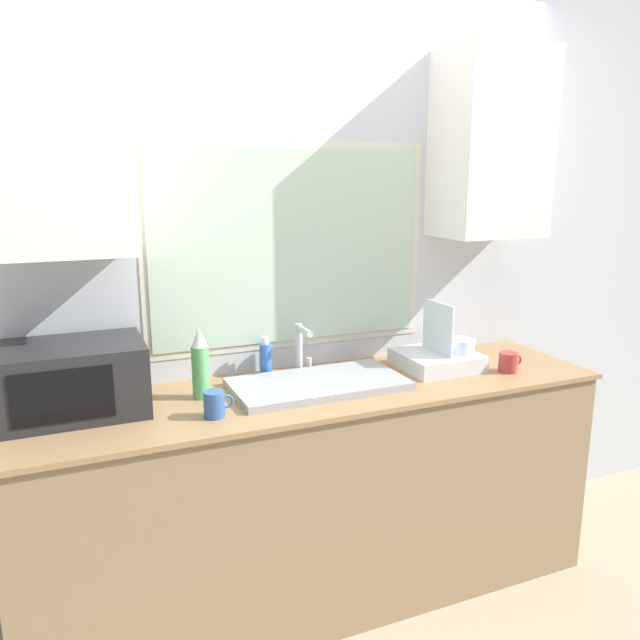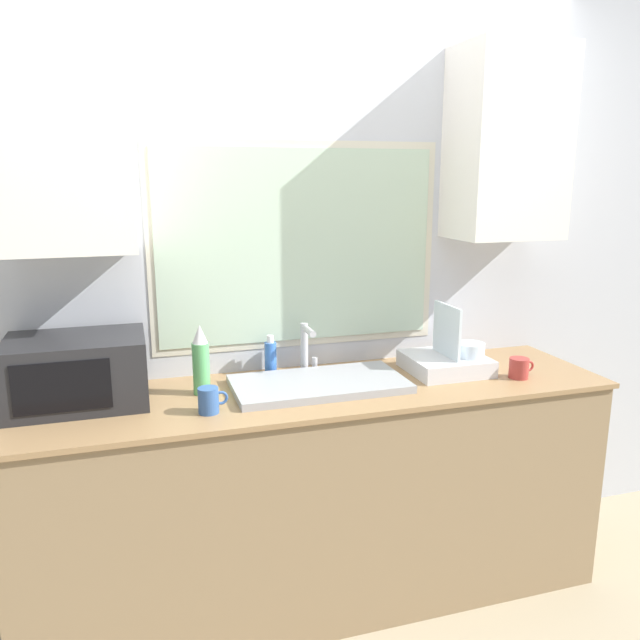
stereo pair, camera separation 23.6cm
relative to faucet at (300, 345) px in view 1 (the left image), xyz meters
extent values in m
plane|color=tan|center=(0.00, -0.49, -1.04)|extent=(12.00, 12.00, 0.00)
cube|color=#8C7251|center=(0.00, -0.19, -0.59)|extent=(2.31, 0.59, 0.90)
cube|color=#99754C|center=(0.00, -0.19, -0.13)|extent=(2.34, 0.62, 0.02)
cube|color=silver|center=(0.00, 0.14, 0.26)|extent=(6.00, 0.06, 2.60)
cube|color=beige|center=(0.00, 0.11, 0.40)|extent=(1.24, 0.01, 0.86)
cube|color=#B2CCB2|center=(0.00, 0.10, 0.40)|extent=(1.18, 0.01, 0.80)
cube|color=white|center=(-0.87, -0.05, 0.82)|extent=(0.44, 0.32, 0.79)
cube|color=white|center=(0.87, -0.05, 0.82)|extent=(0.44, 0.32, 0.79)
cube|color=#9EA0A5|center=(0.00, -0.19, -0.11)|extent=(0.68, 0.36, 0.03)
cylinder|color=#B7B7BC|center=(0.00, 0.02, -0.02)|extent=(0.03, 0.03, 0.21)
cylinder|color=#B7B7BC|center=(0.00, -0.05, 0.07)|extent=(0.03, 0.13, 0.03)
cylinder|color=#B7B7BC|center=(0.05, 0.02, -0.09)|extent=(0.02, 0.02, 0.06)
cube|color=#232326|center=(-0.89, -0.10, 0.00)|extent=(0.48, 0.34, 0.25)
cube|color=black|center=(-0.92, -0.28, 0.00)|extent=(0.31, 0.01, 0.17)
cube|color=silver|center=(0.58, -0.15, -0.09)|extent=(0.32, 0.31, 0.07)
cube|color=silver|center=(0.58, -0.15, 0.06)|extent=(0.01, 0.22, 0.22)
cylinder|color=silver|center=(0.66, -0.20, -0.02)|extent=(0.12, 0.12, 0.06)
cylinder|color=#59B266|center=(-0.45, -0.13, -0.02)|extent=(0.06, 0.06, 0.20)
cone|color=silver|center=(-0.45, -0.13, 0.11)|extent=(0.06, 0.06, 0.07)
cylinder|color=blue|center=(-0.14, 0.03, -0.05)|extent=(0.05, 0.05, 0.14)
cylinder|color=white|center=(-0.14, 0.03, 0.03)|extent=(0.03, 0.03, 0.03)
cylinder|color=#335999|center=(-0.45, -0.33, -0.08)|extent=(0.07, 0.07, 0.09)
torus|color=#335999|center=(-0.41, -0.33, -0.07)|extent=(0.05, 0.01, 0.05)
cylinder|color=#A53833|center=(0.82, -0.32, -0.08)|extent=(0.08, 0.08, 0.08)
torus|color=#A53833|center=(0.87, -0.32, -0.08)|extent=(0.05, 0.01, 0.05)
camera|label=1|loc=(-0.91, -2.34, 0.69)|focal=35.00mm
camera|label=2|loc=(-0.69, -2.42, 0.69)|focal=35.00mm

